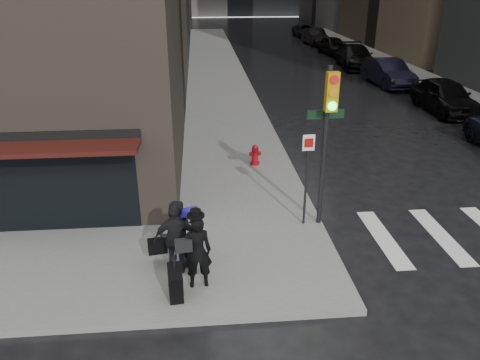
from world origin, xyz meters
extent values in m
plane|color=black|center=(0.00, 0.00, 0.00)|extent=(140.00, 140.00, 0.00)
cube|color=slate|center=(0.00, 27.00, 0.07)|extent=(4.00, 50.00, 0.15)
cube|color=slate|center=(13.50, 27.00, 0.07)|extent=(3.00, 50.00, 0.15)
cube|color=silver|center=(3.50, 1.00, 0.01)|extent=(0.50, 3.00, 0.01)
cube|color=silver|center=(5.10, 1.00, 0.01)|extent=(0.50, 3.00, 0.01)
imported|color=black|center=(-1.46, -0.83, 1.02)|extent=(0.68, 0.48, 1.74)
cylinder|color=black|center=(-1.46, -0.83, 1.91)|extent=(0.37, 0.37, 0.05)
cylinder|color=black|center=(-1.46, -0.83, 1.97)|extent=(0.23, 0.23, 0.14)
cube|color=black|center=(-1.74, -0.92, 1.25)|extent=(0.38, 0.16, 0.30)
cube|color=black|center=(-1.93, -1.29, 0.56)|extent=(0.36, 0.70, 0.88)
cylinder|color=black|center=(-1.93, -1.29, 1.02)|extent=(0.03, 0.03, 0.41)
imported|color=black|center=(-1.94, -0.03, 1.00)|extent=(0.92, 0.78, 1.70)
cube|color=black|center=(-2.36, 0.07, 0.66)|extent=(0.55, 0.36, 0.32)
cylinder|color=#1E1C9C|center=(-1.68, 0.13, 1.45)|extent=(0.57, 0.43, 0.27)
imported|color=black|center=(-1.93, -0.26, 1.02)|extent=(1.02, 0.43, 1.74)
cylinder|color=black|center=(1.90, 1.77, 2.31)|extent=(0.13, 0.13, 4.32)
cube|color=#C6900D|center=(1.92, 1.53, 3.88)|extent=(0.32, 0.21, 0.97)
cylinder|color=red|center=(1.92, 1.42, 4.20)|extent=(0.22, 0.07, 0.22)
cylinder|color=orange|center=(1.92, 1.42, 3.88)|extent=(0.22, 0.07, 0.22)
cylinder|color=#19E533|center=(1.92, 1.42, 3.55)|extent=(0.22, 0.07, 0.22)
cylinder|color=black|center=(1.47, 1.74, 1.45)|extent=(0.06, 0.06, 2.59)
cube|color=white|center=(1.47, 1.71, 2.53)|extent=(0.32, 0.04, 0.43)
cube|color=black|center=(1.90, 1.85, 3.23)|extent=(0.97, 0.10, 0.24)
cylinder|color=#9B0913|center=(0.64, 6.23, 0.20)|extent=(0.33, 0.33, 0.10)
cylinder|color=#9B0913|center=(0.64, 6.23, 0.46)|extent=(0.25, 0.25, 0.62)
sphere|color=#9B0913|center=(0.64, 6.23, 0.79)|extent=(0.23, 0.23, 0.23)
cylinder|color=#9B0913|center=(0.64, 6.23, 0.56)|extent=(0.43, 0.19, 0.14)
imported|color=black|center=(11.14, 12.90, 0.84)|extent=(2.06, 4.94, 1.67)
imported|color=black|center=(10.60, 19.18, 0.81)|extent=(2.05, 5.04, 1.63)
imported|color=black|center=(10.52, 25.46, 0.82)|extent=(2.76, 5.80, 1.63)
imported|color=black|center=(10.56, 31.74, 0.75)|extent=(2.19, 4.58, 1.51)
imported|color=black|center=(10.47, 38.02, 0.77)|extent=(1.84, 4.73, 1.54)
imported|color=black|center=(10.81, 44.30, 0.66)|extent=(2.21, 4.77, 1.32)
camera|label=1|loc=(-1.30, -9.46, 6.50)|focal=35.00mm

